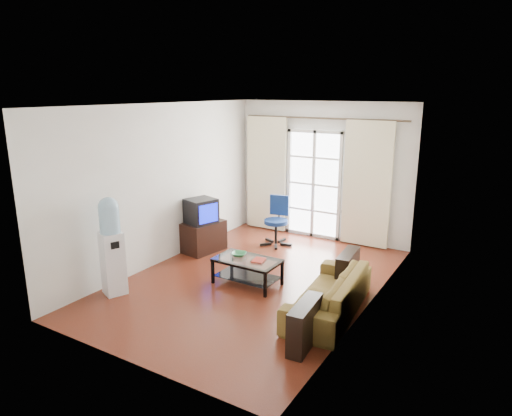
{
  "coord_description": "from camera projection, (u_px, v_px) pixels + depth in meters",
  "views": [
    {
      "loc": [
        3.45,
        -5.68,
        2.92
      ],
      "look_at": [
        -0.17,
        0.35,
        1.08
      ],
      "focal_mm": 32.0,
      "sensor_mm": 36.0,
      "label": 1
    }
  ],
  "objects": [
    {
      "name": "floor",
      "position": [
        254.0,
        280.0,
        7.17
      ],
      "size": [
        5.2,
        5.2,
        0.0
      ],
      "primitive_type": "plane",
      "color": "maroon",
      "rests_on": "ground"
    },
    {
      "name": "ceiling",
      "position": [
        254.0,
        105.0,
        6.49
      ],
      "size": [
        5.2,
        5.2,
        0.0
      ],
      "primitive_type": "plane",
      "rotation": [
        3.14,
        0.0,
        0.0
      ],
      "color": "white",
      "rests_on": "wall_back"
    },
    {
      "name": "wall_back",
      "position": [
        322.0,
        171.0,
        8.98
      ],
      "size": [
        3.6,
        0.02,
        2.7
      ],
      "primitive_type": "cube",
      "color": "silver",
      "rests_on": "floor"
    },
    {
      "name": "wall_front",
      "position": [
        122.0,
        247.0,
        4.67
      ],
      "size": [
        3.6,
        0.02,
        2.7
      ],
      "primitive_type": "cube",
      "color": "silver",
      "rests_on": "floor"
    },
    {
      "name": "wall_left",
      "position": [
        163.0,
        184.0,
        7.72
      ],
      "size": [
        0.02,
        5.2,
        2.7
      ],
      "primitive_type": "cube",
      "color": "silver",
      "rests_on": "floor"
    },
    {
      "name": "wall_right",
      "position": [
        372.0,
        213.0,
        5.93
      ],
      "size": [
        0.02,
        5.2,
        2.7
      ],
      "primitive_type": "cube",
      "color": "silver",
      "rests_on": "floor"
    },
    {
      "name": "french_door",
      "position": [
        314.0,
        184.0,
        9.08
      ],
      "size": [
        1.16,
        0.06,
        2.15
      ],
      "color": "white",
      "rests_on": "wall_back"
    },
    {
      "name": "curtain_rod",
      "position": [
        322.0,
        118.0,
        8.64
      ],
      "size": [
        3.3,
        0.04,
        0.04
      ],
      "primitive_type": "cylinder",
      "rotation": [
        0.0,
        1.57,
        0.0
      ],
      "color": "#4C3F2D",
      "rests_on": "wall_back"
    },
    {
      "name": "curtain_left",
      "position": [
        266.0,
        174.0,
        9.52
      ],
      "size": [
        0.9,
        0.07,
        2.35
      ],
      "primitive_type": "cube",
      "color": "#F2ECC2",
      "rests_on": "curtain_rod"
    },
    {
      "name": "curtain_right",
      "position": [
        367.0,
        185.0,
        8.45
      ],
      "size": [
        0.9,
        0.07,
        2.35
      ],
      "primitive_type": "cube",
      "color": "#F2ECC2",
      "rests_on": "curtain_rod"
    },
    {
      "name": "radiator",
      "position": [
        357.0,
        228.0,
        8.76
      ],
      "size": [
        0.64,
        0.12,
        0.64
      ],
      "primitive_type": "cube",
      "color": "gray",
      "rests_on": "floor"
    },
    {
      "name": "sofa",
      "position": [
        329.0,
        293.0,
        6.1
      ],
      "size": [
        1.99,
        1.05,
        0.54
      ],
      "primitive_type": "imported",
      "rotation": [
        0.0,
        0.0,
        -1.48
      ],
      "color": "olive",
      "rests_on": "floor"
    },
    {
      "name": "coffee_table",
      "position": [
        247.0,
        268.0,
        6.98
      ],
      "size": [
        1.01,
        0.58,
        0.41
      ],
      "rotation": [
        0.0,
        0.0,
        -0.01
      ],
      "color": "silver",
      "rests_on": "floor"
    },
    {
      "name": "bowl",
      "position": [
        239.0,
        254.0,
        7.07
      ],
      "size": [
        0.37,
        0.37,
        0.06
      ],
      "primitive_type": "imported",
      "rotation": [
        0.0,
        0.0,
        0.33
      ],
      "color": "#328C4E",
      "rests_on": "coffee_table"
    },
    {
      "name": "book",
      "position": [
        253.0,
        260.0,
        6.89
      ],
      "size": [
        0.26,
        0.3,
        0.02
      ],
      "primitive_type": "imported",
      "rotation": [
        0.0,
        0.0,
        0.19
      ],
      "color": "red",
      "rests_on": "coffee_table"
    },
    {
      "name": "remote",
      "position": [
        257.0,
        262.0,
        6.82
      ],
      "size": [
        0.18,
        0.09,
        0.02
      ],
      "primitive_type": "cube",
      "rotation": [
        0.0,
        0.0,
        0.22
      ],
      "color": "black",
      "rests_on": "coffee_table"
    },
    {
      "name": "tv_stand",
      "position": [
        203.0,
        236.0,
        8.43
      ],
      "size": [
        0.63,
        0.83,
        0.56
      ],
      "primitive_type": "cube",
      "rotation": [
        0.0,
        0.0,
        -0.17
      ],
      "color": "black",
      "rests_on": "floor"
    },
    {
      "name": "crt_tv",
      "position": [
        200.0,
        211.0,
        8.25
      ],
      "size": [
        0.59,
        0.6,
        0.45
      ],
      "rotation": [
        0.0,
        0.0,
        -0.3
      ],
      "color": "black",
      "rests_on": "tv_stand"
    },
    {
      "name": "task_chair",
      "position": [
        276.0,
        231.0,
        8.77
      ],
      "size": [
        0.75,
        0.75,
        0.94
      ],
      "rotation": [
        0.0,
        0.0,
        0.2
      ],
      "color": "black",
      "rests_on": "floor"
    },
    {
      "name": "water_cooler",
      "position": [
        111.0,
        244.0,
        6.54
      ],
      "size": [
        0.39,
        0.39,
        1.45
      ],
      "rotation": [
        0.0,
        0.0,
        -0.4
      ],
      "color": "white",
      "rests_on": "floor"
    }
  ]
}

